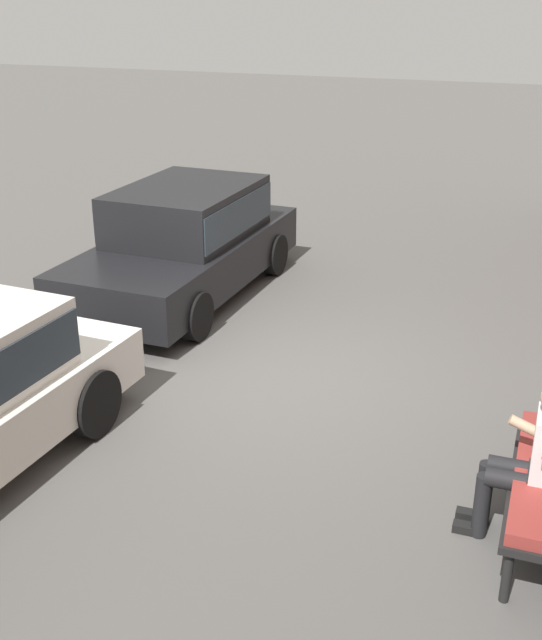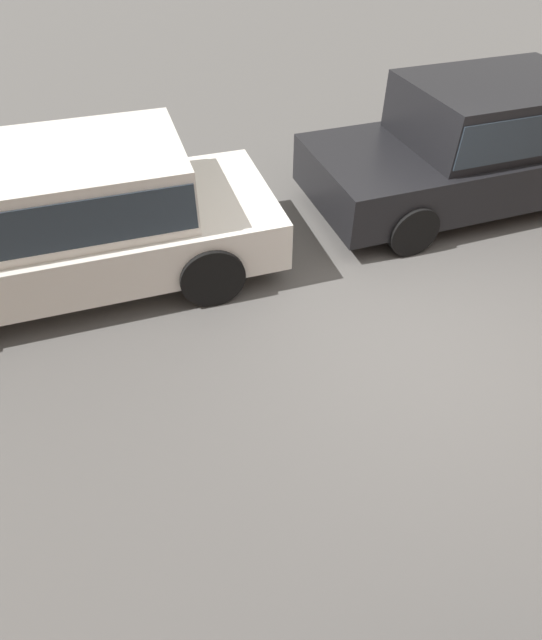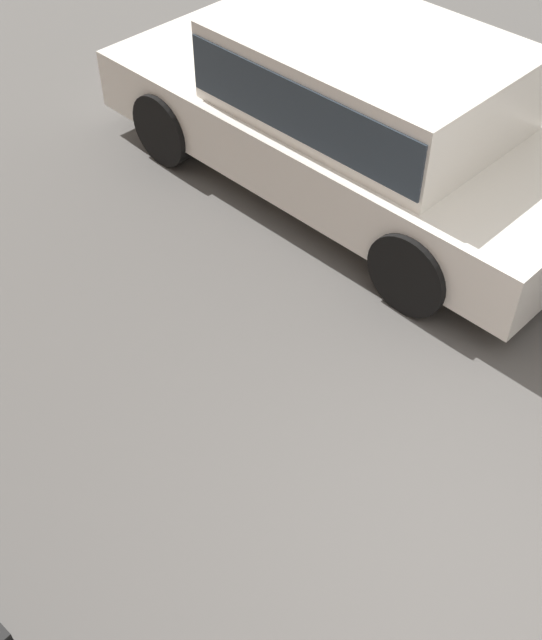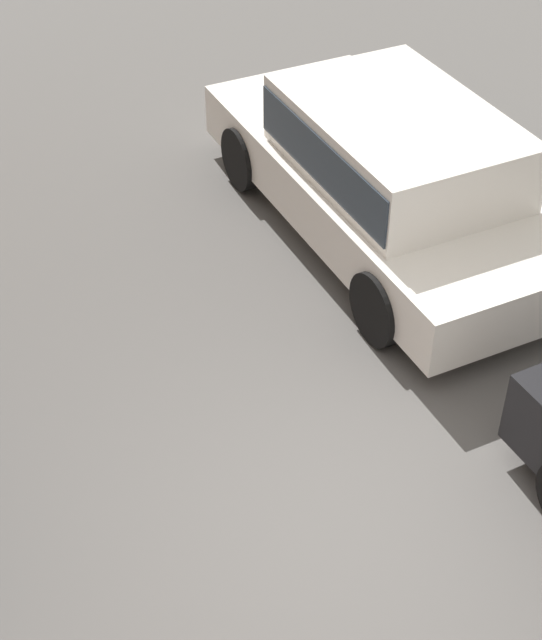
{
  "view_description": "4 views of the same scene",
  "coord_description": "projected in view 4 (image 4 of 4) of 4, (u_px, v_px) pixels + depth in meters",
  "views": [
    {
      "loc": [
        7.44,
        2.6,
        4.0
      ],
      "look_at": [
        1.21,
        0.31,
        1.21
      ],
      "focal_mm": 45.0,
      "sensor_mm": 36.0,
      "label": 1
    },
    {
      "loc": [
        2.56,
        2.6,
        3.44
      ],
      "look_at": [
        1.64,
        0.17,
        0.97
      ],
      "focal_mm": 28.0,
      "sensor_mm": 36.0,
      "label": 2
    },
    {
      "loc": [
        -0.38,
        2.6,
        4.11
      ],
      "look_at": [
        1.58,
        0.4,
        1.19
      ],
      "focal_mm": 45.0,
      "sensor_mm": 36.0,
      "label": 3
    },
    {
      "loc": [
        -3.41,
        2.6,
        5.48
      ],
      "look_at": [
        1.28,
        -0.0,
        1.04
      ],
      "focal_mm": 55.0,
      "sensor_mm": 36.0,
      "label": 4
    }
  ],
  "objects": [
    {
      "name": "ground_plane",
      "position": [
        361.0,
        539.0,
        6.76
      ],
      "size": [
        60.0,
        60.0,
        0.0
      ],
      "primitive_type": "plane",
      "color": "#565451"
    },
    {
      "name": "parked_car_mid",
      "position": [
        389.0,
        168.0,
        9.08
      ],
      "size": [
        4.49,
        2.04,
        1.41
      ],
      "color": "white",
      "rests_on": "ground_plane"
    }
  ]
}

